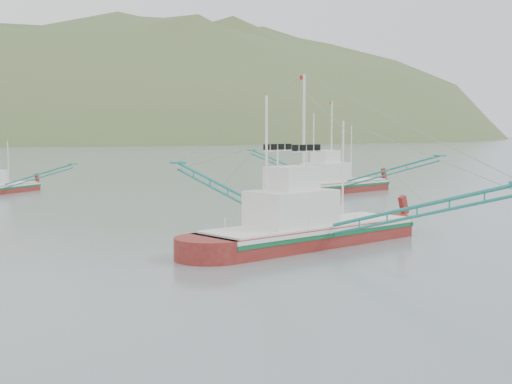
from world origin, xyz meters
TOP-DOWN VIEW (x-y plane):
  - ground at (0.00, 0.00)m, footprint 1200.00×1200.00m
  - main_boat at (1.46, 2.62)m, footprint 16.00×28.32m
  - bg_boat_right at (28.48, 29.91)m, footprint 15.83×27.82m
  - headland_right at (240.00, 430.00)m, footprint 684.00×432.00m

SIDE VIEW (x-z plane):
  - ground at x=0.00m, z-range 0.00..0.00m
  - headland_right at x=240.00m, z-range -153.00..153.00m
  - main_boat at x=1.46m, z-range -4.06..7.43m
  - bg_boat_right at x=28.48m, z-range -3.92..7.40m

